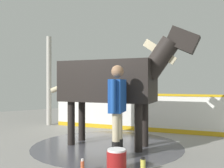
% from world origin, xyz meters
% --- Properties ---
extents(ground_plane, '(16.00, 16.00, 0.02)m').
position_xyz_m(ground_plane, '(0.00, 0.00, -0.01)').
color(ground_plane, gray).
extents(wet_patch, '(3.24, 3.24, 0.00)m').
position_xyz_m(wet_patch, '(0.13, -0.25, 0.00)').
color(wet_patch, '#4C4C54').
rests_on(wet_patch, ground).
extents(barrier_wall, '(2.69, 4.36, 1.06)m').
position_xyz_m(barrier_wall, '(1.76, 0.74, 0.49)').
color(barrier_wall, white).
rests_on(barrier_wall, ground).
extents(roof_post_far, '(0.16, 0.16, 2.86)m').
position_xyz_m(roof_post_far, '(0.20, 3.11, 1.43)').
color(roof_post_far, '#B7B2A8').
rests_on(roof_post_far, ground).
extents(horse, '(2.00, 2.98, 2.46)m').
position_xyz_m(horse, '(0.19, -0.35, 1.40)').
color(horse, black).
rests_on(horse, ground).
extents(handler, '(0.55, 0.47, 1.67)m').
position_xyz_m(handler, '(-0.29, -1.14, 0.96)').
color(handler, black).
rests_on(handler, ground).
extents(wash_bucket, '(0.30, 0.30, 0.34)m').
position_xyz_m(wash_bucket, '(-0.71, -1.65, 0.17)').
color(wash_bucket, maroon).
rests_on(wash_bucket, ground).
extents(bottle_shampoo, '(0.08, 0.08, 0.22)m').
position_xyz_m(bottle_shampoo, '(-0.38, -1.89, 0.10)').
color(bottle_shampoo, '#D8CC4C').
rests_on(bottle_shampoo, ground).
extents(bottle_spray, '(0.06, 0.06, 0.20)m').
position_xyz_m(bottle_spray, '(-1.13, -1.35, 0.09)').
color(bottle_spray, '#CC5933').
rests_on(bottle_spray, ground).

